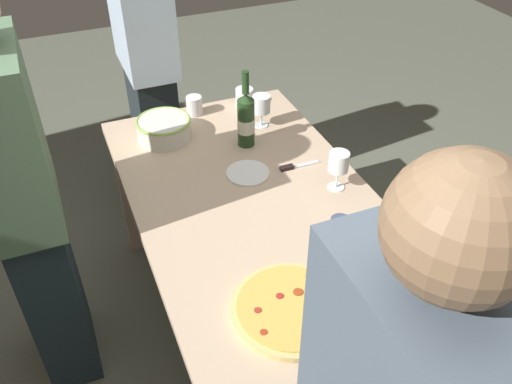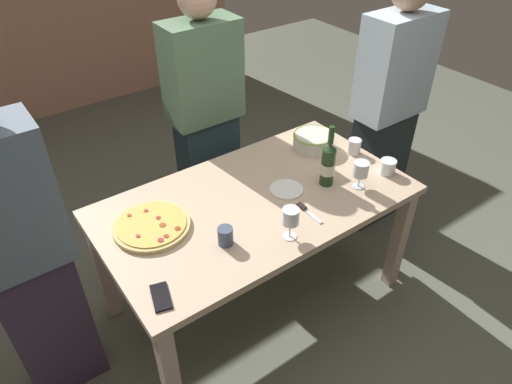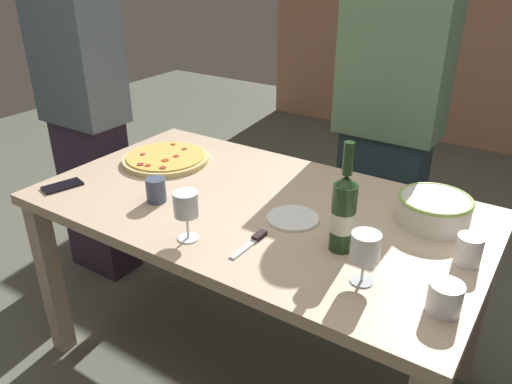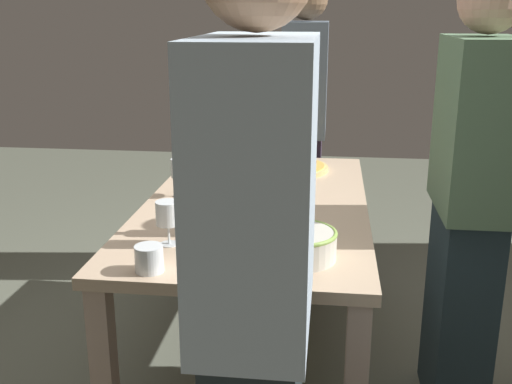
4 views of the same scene
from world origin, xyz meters
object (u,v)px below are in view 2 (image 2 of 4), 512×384
(person_guest_left, at_px, (23,256))
(pizza, at_px, (152,226))
(side_plate, at_px, (286,189))
(pizza_knife, at_px, (306,210))
(cup_amber, at_px, (225,236))
(cup_ceramic, at_px, (388,167))
(person_host, at_px, (388,110))
(wine_bottle, at_px, (328,164))
(dining_table, at_px, (256,213))
(serving_bowl, at_px, (313,140))
(person_guest_right, at_px, (205,115))
(wine_glass_near_pizza, at_px, (291,217))
(wine_glass_by_bottle, at_px, (361,170))
(cell_phone, at_px, (161,297))
(cup_spare, at_px, (354,146))

(person_guest_left, bearing_deg, pizza, 3.54)
(side_plate, xyz_separation_m, pizza_knife, (-0.03, -0.19, 0.00))
(cup_amber, height_order, cup_ceramic, cup_amber)
(cup_amber, xyz_separation_m, person_guest_left, (-0.78, 0.33, 0.06))
(person_guest_left, bearing_deg, person_host, 7.52)
(cup_amber, bearing_deg, side_plate, 17.70)
(wine_bottle, relative_size, person_guest_left, 0.21)
(dining_table, relative_size, wine_bottle, 4.64)
(serving_bowl, height_order, person_guest_right, person_guest_right)
(dining_table, distance_m, person_host, 1.16)
(cup_ceramic, distance_m, side_plate, 0.59)
(serving_bowl, relative_size, person_host, 0.14)
(wine_glass_near_pizza, distance_m, wine_glass_by_bottle, 0.55)
(cup_amber, bearing_deg, pizza, 127.72)
(wine_glass_near_pizza, bearing_deg, wine_glass_by_bottle, 9.42)
(wine_glass_by_bottle, distance_m, cell_phone, 1.20)
(side_plate, distance_m, person_guest_left, 1.27)
(cup_spare, height_order, person_guest_right, person_guest_right)
(person_guest_left, bearing_deg, wine_glass_near_pizza, -16.60)
(person_host, bearing_deg, cup_amber, 5.77)
(pizza, bearing_deg, person_guest_left, 175.89)
(serving_bowl, bearing_deg, cup_ceramic, -70.79)
(side_plate, xyz_separation_m, person_guest_right, (0.01, 0.84, 0.08))
(cell_phone, xyz_separation_m, pizza_knife, (0.83, 0.07, 0.00))
(cup_amber, height_order, cell_phone, cup_amber)
(cup_spare, bearing_deg, person_guest_right, 124.34)
(dining_table, relative_size, pizza, 4.37)
(person_guest_left, bearing_deg, dining_table, -0.00)
(dining_table, xyz_separation_m, cell_phone, (-0.69, -0.30, 0.10))
(cell_phone, bearing_deg, dining_table, -140.38)
(dining_table, distance_m, cup_ceramic, 0.77)
(cup_amber, height_order, person_host, person_host)
(wine_glass_near_pizza, relative_size, cup_amber, 1.83)
(cup_amber, height_order, side_plate, cup_amber)
(pizza_knife, bearing_deg, serving_bowl, 45.65)
(cell_phone, relative_size, person_guest_left, 0.09)
(pizza, xyz_separation_m, cell_phone, (-0.16, -0.41, -0.01))
(serving_bowl, relative_size, person_guest_left, 0.14)
(pizza, height_order, serving_bowl, serving_bowl)
(wine_bottle, relative_size, cup_ceramic, 3.96)
(wine_bottle, height_order, cup_amber, wine_bottle)
(side_plate, height_order, person_host, person_host)
(pizza, xyz_separation_m, wine_glass_near_pizza, (0.49, -0.43, 0.10))
(cell_phone, relative_size, person_guest_right, 0.09)
(serving_bowl, height_order, cell_phone, serving_bowl)
(dining_table, xyz_separation_m, person_guest_right, (0.18, 0.80, 0.17))
(pizza, height_order, side_plate, pizza)
(wine_bottle, distance_m, person_guest_left, 1.49)
(serving_bowl, height_order, wine_glass_by_bottle, wine_glass_by_bottle)
(pizza_knife, bearing_deg, person_guest_right, 87.62)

